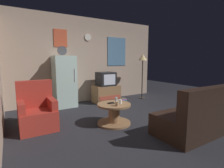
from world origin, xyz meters
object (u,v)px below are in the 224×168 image
Objects in this scene: wine_glass at (116,101)px; mug_ceramic_white at (120,102)px; tv_stand at (106,94)px; standing_lamp at (143,61)px; armchair at (37,112)px; mug_ceramic_tan at (117,104)px; couch at (200,117)px; book_stack at (123,100)px; coffee_table at (114,114)px; crt_tv at (106,79)px; fridge at (64,81)px; remote_control at (111,103)px.

wine_glass reaches higher than mug_ceramic_white.
wine_glass is (-0.79, -1.86, 0.25)m from tv_stand.
tv_stand is 0.53× the size of standing_lamp.
armchair is at bearing -164.03° from standing_lamp.
mug_ceramic_tan is (-0.16, -0.13, 0.00)m from mug_ceramic_white.
couch is 7.93× the size of book_stack.
coffee_table is at bearing 120.00° from wine_glass.
couch is (2.59, -1.82, -0.03)m from armchair.
wine_glass is at bearing -22.92° from armchair.
crt_tv is at bearing 95.94° from couch.
mug_ceramic_white is 1.56m from couch.
coffee_table is (0.50, -1.96, -0.53)m from fridge.
couch reaches higher than remote_control.
tv_stand is at bearing 95.74° from couch.
armchair is at bearing -151.64° from tv_stand.
couch is (1.10, -1.19, -0.21)m from wine_glass.
crt_tv is at bearing 65.90° from coffee_table.
mug_ceramic_white is (-2.09, -1.70, -0.87)m from standing_lamp.
wine_glass reaches higher than remote_control.
book_stack is (1.26, 1.69, -0.44)m from mug_ceramic_white.
crt_tv reaches higher than mug_ceramic_white.
armchair reaches higher than mug_ceramic_white.
tv_stand reaches higher than mug_ceramic_white.
fridge reaches higher than tv_stand.
standing_lamp is 7.42× the size of book_stack.
tv_stand is at bearing 5.11° from crt_tv.
book_stack is (0.56, -0.18, -0.72)m from crt_tv.
book_stack is at bearing 85.09° from couch.
crt_tv reaches higher than coffee_table.
armchair is 3.17m from couch.
mug_ceramic_white is at bearing -110.50° from tv_stand.
standing_lamp is 2.83m from mug_ceramic_white.
fridge is at bearing 173.02° from standing_lamp.
fridge is 11.80× the size of wine_glass.
fridge is at bearing 173.47° from tv_stand.
couch is at bearing -94.91° from book_stack.
mug_ceramic_tan is 0.09× the size of armchair.
mug_ceramic_white is 1.71m from armchair.
mug_ceramic_white is 0.60× the size of remote_control.
standing_lamp is 3.24m from couch.
standing_lamp is 0.94× the size of couch.
fridge is at bearing 104.80° from wine_glass.
tv_stand is 2.19m from mug_ceramic_tan.
coffee_table is at bearing 151.52° from mug_ceramic_white.
couch is at bearing -63.01° from fridge.
crt_tv is 2.19m from mug_ceramic_tan.
mug_ceramic_tan is (-2.25, -1.82, -0.87)m from standing_lamp.
couch reaches higher than mug_ceramic_tan.
mug_ceramic_white is at bearing -140.94° from standing_lamp.
armchair is at bearing -151.54° from crt_tv.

